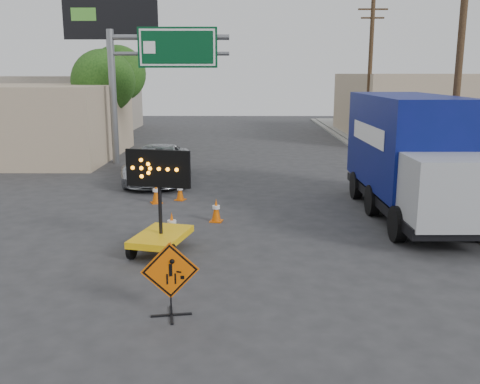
{
  "coord_description": "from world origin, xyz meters",
  "views": [
    {
      "loc": [
        0.29,
        -9.82,
        4.63
      ],
      "look_at": [
        0.17,
        3.4,
        1.69
      ],
      "focal_mm": 40.0,
      "sensor_mm": 36.0,
      "label": 1
    }
  ],
  "objects_px": {
    "construction_sign": "(170,277)",
    "box_truck": "(411,163)",
    "pickup_truck": "(158,164)",
    "arrow_board": "(161,230)"
  },
  "relations": [
    {
      "from": "pickup_truck",
      "to": "box_truck",
      "type": "relative_size",
      "value": 0.68
    },
    {
      "from": "arrow_board",
      "to": "box_truck",
      "type": "height_order",
      "value": "box_truck"
    },
    {
      "from": "construction_sign",
      "to": "box_truck",
      "type": "bearing_deg",
      "value": 38.38
    },
    {
      "from": "construction_sign",
      "to": "arrow_board",
      "type": "distance_m",
      "value": 3.88
    },
    {
      "from": "construction_sign",
      "to": "box_truck",
      "type": "distance_m",
      "value": 10.3
    },
    {
      "from": "construction_sign",
      "to": "box_truck",
      "type": "relative_size",
      "value": 0.18
    },
    {
      "from": "pickup_truck",
      "to": "box_truck",
      "type": "height_order",
      "value": "box_truck"
    },
    {
      "from": "construction_sign",
      "to": "pickup_truck",
      "type": "height_order",
      "value": "pickup_truck"
    },
    {
      "from": "construction_sign",
      "to": "pickup_truck",
      "type": "distance_m",
      "value": 13.47
    },
    {
      "from": "arrow_board",
      "to": "pickup_truck",
      "type": "relative_size",
      "value": 0.49
    }
  ]
}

